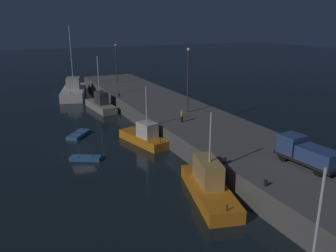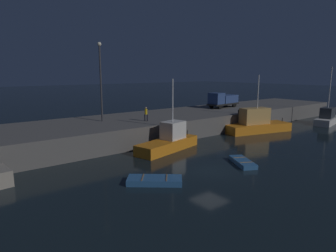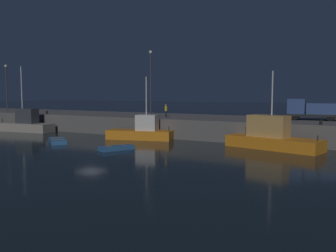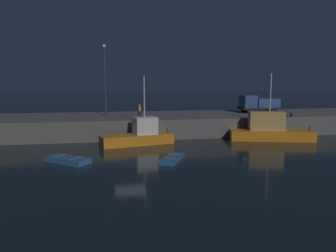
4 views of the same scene
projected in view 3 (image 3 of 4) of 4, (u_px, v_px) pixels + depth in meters
The scene contains 14 objects.
ground_plane at pixel (91, 147), 36.31m from camera, with size 320.00×320.00×0.00m, color black.
pier_quay at pixel (162, 124), 48.83m from camera, with size 79.26×10.77×2.26m.
fishing_trawler_red at pixel (272, 137), 34.95m from camera, with size 9.44×4.94×7.36m.
fishing_boat_white at pixel (142, 131), 41.80m from camera, with size 7.79×3.89×7.09m.
fishing_trawler_green at pixel (25, 124), 50.30m from camera, with size 8.75×3.28×8.84m.
dinghy_orange_near at pixel (57, 141), 39.15m from camera, with size 3.94×3.62×0.46m.
rowboat_white_mid at pixel (116, 148), 34.27m from camera, with size 2.63×3.46×0.41m.
lamp_post_west at pixel (6, 84), 61.30m from camera, with size 0.44×0.44×7.64m.
lamp_post_east at pixel (151, 78), 49.70m from camera, with size 0.44×0.44×8.68m.
utility_truck at pixel (312, 109), 40.72m from camera, with size 5.90×2.44×2.35m.
dockworker at pixel (166, 110), 45.62m from camera, with size 0.41×0.41×1.60m.
bollard_west at pixel (47, 112), 52.10m from camera, with size 0.28×0.28×0.47m, color black.
bollard_central at pixel (321, 122), 35.09m from camera, with size 0.28×0.28×0.47m, color black.
bollard_east at pixel (267, 120), 37.19m from camera, with size 0.28×0.28×0.53m, color black.
Camera 3 is at (23.81, -28.03, 5.37)m, focal length 39.37 mm.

